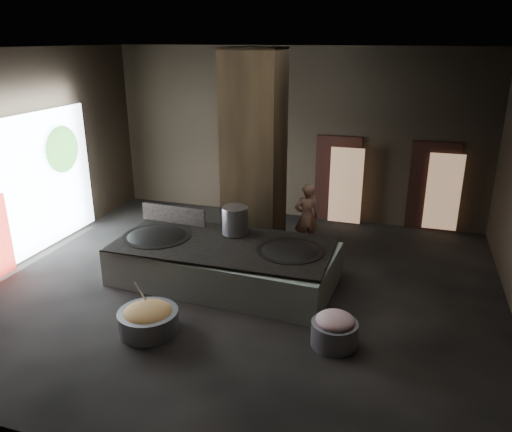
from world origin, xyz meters
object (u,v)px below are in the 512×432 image
(meat_basin, at_px, (334,334))
(cook, at_px, (306,217))
(wok_right, at_px, (290,254))
(veg_basin, at_px, (148,321))
(hearth_platform, at_px, (224,264))
(stock_pot, at_px, (235,220))
(wok_left, at_px, (157,240))

(meat_basin, bearing_deg, cook, 108.80)
(wok_right, relative_size, veg_basin, 1.27)
(hearth_platform, xyz_separation_m, stock_pot, (0.05, 0.55, 0.75))
(cook, bearing_deg, veg_basin, 38.73)
(wok_right, xyz_separation_m, stock_pot, (-1.30, 0.50, 0.38))
(wok_right, bearing_deg, cook, 93.27)
(meat_basin, bearing_deg, wok_left, 158.86)
(wok_left, bearing_deg, cook, 38.89)
(stock_pot, bearing_deg, wok_right, -21.04)
(hearth_platform, relative_size, stock_pot, 7.67)
(veg_basin, bearing_deg, wok_left, 113.50)
(hearth_platform, xyz_separation_m, wok_left, (-1.45, -0.05, 0.37))
(wok_left, bearing_deg, meat_basin, -21.14)
(wok_right, relative_size, stock_pot, 2.25)
(wok_right, height_order, veg_basin, wok_right)
(hearth_platform, distance_m, wok_left, 1.50)
(wok_right, distance_m, cook, 2.07)
(veg_basin, distance_m, meat_basin, 3.09)
(wok_right, bearing_deg, hearth_platform, -177.88)
(cook, bearing_deg, hearth_platform, 31.52)
(wok_left, relative_size, stock_pot, 2.42)
(wok_left, relative_size, wok_right, 1.07)
(hearth_platform, relative_size, wok_right, 3.41)
(wok_left, distance_m, stock_pot, 1.66)
(wok_left, relative_size, veg_basin, 1.37)
(stock_pot, xyz_separation_m, cook, (1.18, 1.56, -0.34))
(meat_basin, bearing_deg, hearth_platform, 147.70)
(stock_pot, bearing_deg, meat_basin, -41.05)
(cook, bearing_deg, meat_basin, 80.56)
(hearth_platform, height_order, wok_right, wok_right)
(stock_pot, bearing_deg, cook, 52.91)
(wok_right, bearing_deg, stock_pot, 158.96)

